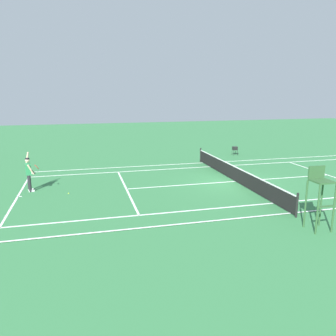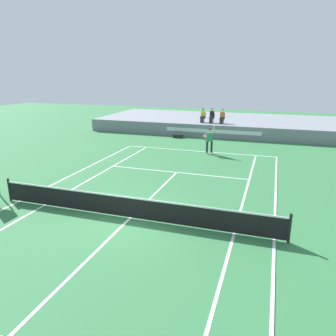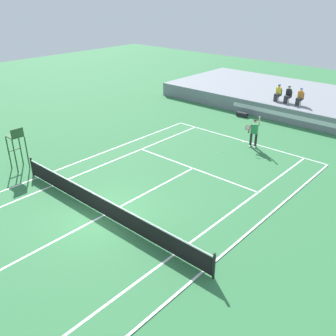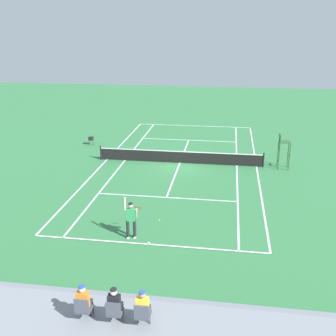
# 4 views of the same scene
# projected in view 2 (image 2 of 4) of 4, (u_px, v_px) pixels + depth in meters

# --- Properties ---
(ground_plane) EXTENTS (80.00, 80.00, 0.00)m
(ground_plane) POSITION_uv_depth(u_px,v_px,m) (130.00, 219.00, 12.83)
(ground_plane) COLOR #337542
(court) EXTENTS (11.08, 23.88, 0.03)m
(court) POSITION_uv_depth(u_px,v_px,m) (130.00, 218.00, 12.83)
(court) COLOR #337542
(court) RESTS_ON ground
(net) EXTENTS (11.98, 0.10, 1.07)m
(net) POSITION_uv_depth(u_px,v_px,m) (130.00, 207.00, 12.68)
(net) COLOR black
(net) RESTS_ON ground
(barrier_wall) EXTENTS (24.02, 0.25, 1.14)m
(barrier_wall) POSITION_uv_depth(u_px,v_px,m) (212.00, 132.00, 28.31)
(barrier_wall) COLOR gray
(barrier_wall) RESTS_ON ground
(bleacher_platform) EXTENTS (24.02, 9.59, 1.14)m
(bleacher_platform) POSITION_uv_depth(u_px,v_px,m) (221.00, 123.00, 32.78)
(bleacher_platform) COLOR gray
(bleacher_platform) RESTS_ON ground
(spectator_seated_0) EXTENTS (0.44, 0.60, 1.26)m
(spectator_seated_0) POSITION_uv_depth(u_px,v_px,m) (203.00, 116.00, 29.55)
(spectator_seated_0) COLOR #474C56
(spectator_seated_0) RESTS_ON bleacher_platform
(spectator_seated_1) EXTENTS (0.44, 0.60, 1.26)m
(spectator_seated_1) POSITION_uv_depth(u_px,v_px,m) (212.00, 116.00, 29.30)
(spectator_seated_1) COLOR #474C56
(spectator_seated_1) RESTS_ON bleacher_platform
(spectator_seated_2) EXTENTS (0.44, 0.60, 1.26)m
(spectator_seated_2) POSITION_uv_depth(u_px,v_px,m) (222.00, 116.00, 29.01)
(spectator_seated_2) COLOR #474C56
(spectator_seated_2) RESTS_ON bleacher_platform
(tennis_player) EXTENTS (0.74, 0.75, 2.08)m
(tennis_player) POSITION_uv_depth(u_px,v_px,m) (209.00, 140.00, 22.64)
(tennis_player) COLOR #232328
(tennis_player) RESTS_ON ground
(tennis_ball) EXTENTS (0.07, 0.07, 0.07)m
(tennis_ball) POSITION_uv_depth(u_px,v_px,m) (188.00, 159.00, 21.41)
(tennis_ball) COLOR #D1E533
(tennis_ball) RESTS_ON ground
(equipment_bag) EXTENTS (0.93, 0.40, 0.32)m
(equipment_bag) POSITION_uv_depth(u_px,v_px,m) (178.00, 136.00, 28.52)
(equipment_bag) COLOR black
(equipment_bag) RESTS_ON ground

